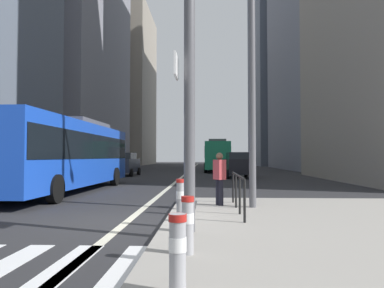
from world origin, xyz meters
name	(u,v)px	position (x,y,z in m)	size (l,w,h in m)	color
ground_plane	(182,177)	(0.00, 20.00, 0.00)	(160.00, 160.00, 0.00)	#28282B
median_island	(373,229)	(5.50, -1.00, 0.07)	(9.00, 10.00, 0.15)	gray
lane_centre_line	(188,172)	(0.00, 30.00, 0.01)	(0.20, 80.00, 0.01)	beige
office_tower_left_mid	(75,35)	(-16.00, 39.14, 18.28)	(10.15, 23.61, 36.55)	gray
office_tower_left_far	(121,88)	(-16.00, 65.62, 16.04)	(12.35, 18.77, 32.09)	gray
office_tower_right_mid	(322,1)	(17.00, 37.87, 21.78)	(10.67, 21.26, 43.56)	slate
office_tower_right_far	(286,66)	(17.00, 59.57, 18.88)	(12.32, 17.90, 37.77)	slate
city_bus_blue_oncoming	(67,152)	(-4.39, 7.22, 1.84)	(2.81, 12.05, 3.40)	blue
city_bus_red_receding	(217,155)	(3.10, 30.93, 1.84)	(2.81, 11.37, 3.40)	#198456
car_oncoming_mid	(125,164)	(-4.99, 21.48, 0.99)	(2.15, 4.16, 1.94)	#232838
car_receding_near	(237,165)	(4.31, 18.96, 0.99)	(2.22, 4.54, 1.94)	black
traffic_signal_gantry	(87,31)	(-0.43, -1.83, 4.11)	(6.18, 0.65, 6.00)	#515156
street_lamp_post	(252,31)	(3.29, 1.63, 5.28)	(5.50, 0.32, 8.00)	#56565B
bollard_front	(178,249)	(1.65, -5.00, 0.62)	(0.20, 0.20, 0.85)	#99999E
bollard_left	(188,222)	(1.67, -3.43, 0.63)	(0.20, 0.20, 0.86)	#99999E
bollard_right	(180,198)	(1.37, -0.67, 0.68)	(0.20, 0.20, 0.95)	#99999E
bollard_back	(187,194)	(1.42, 1.13, 0.58)	(0.20, 0.20, 0.77)	#99999E
pedestrian_railing	(238,185)	(2.80, 0.95, 0.85)	(0.06, 3.55, 0.98)	black
pedestrian_waiting	(219,176)	(2.35, 2.02, 1.02)	(0.39, 0.45, 1.58)	black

